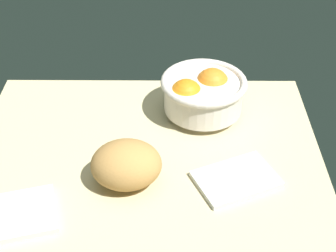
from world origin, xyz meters
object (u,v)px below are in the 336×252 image
napkin_folded (11,216)px  bread_loaf (126,165)px  napkin_spare (236,179)px  fruit_bowl (203,92)px

napkin_folded → bread_loaf: bearing=26.0°
napkin_spare → napkin_folded: bearing=-166.3°
bread_loaf → napkin_spare: bearing=0.7°
fruit_bowl → napkin_spare: fruit_bowl is taller
napkin_folded → napkin_spare: napkin_folded is taller
bread_loaf → napkin_spare: (21.18, 0.25, -3.90)cm
napkin_folded → napkin_spare: 42.56cm
bread_loaf → napkin_folded: 22.75cm
bread_loaf → fruit_bowl: bearing=55.4°
bread_loaf → napkin_spare: size_ratio=0.88×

